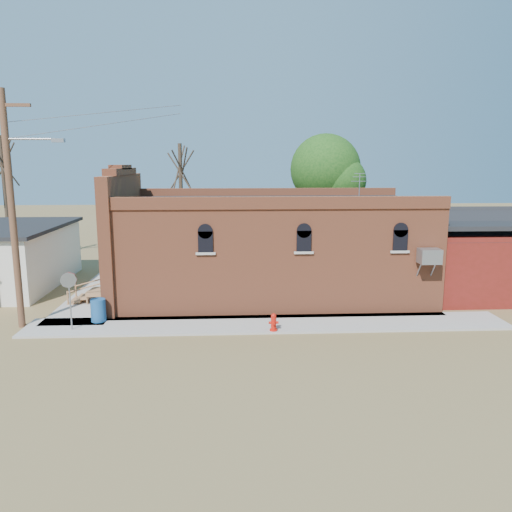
{
  "coord_description": "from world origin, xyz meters",
  "views": [
    {
      "loc": [
        0.01,
        -17.99,
        6.33
      ],
      "look_at": [
        1.1,
        3.01,
        2.4
      ],
      "focal_mm": 35.0,
      "sensor_mm": 36.0,
      "label": 1
    }
  ],
  "objects_px": {
    "brick_bar": "(265,248)",
    "trash_barrel": "(98,310)",
    "utility_pole": "(13,205)",
    "fire_hydrant": "(274,322)",
    "stop_sign": "(69,286)"
  },
  "relations": [
    {
      "from": "brick_bar",
      "to": "trash_barrel",
      "type": "height_order",
      "value": "brick_bar"
    },
    {
      "from": "utility_pole",
      "to": "trash_barrel",
      "type": "relative_size",
      "value": 9.9
    },
    {
      "from": "utility_pole",
      "to": "fire_hydrant",
      "type": "relative_size",
      "value": 13.31
    },
    {
      "from": "stop_sign",
      "to": "utility_pole",
      "type": "bearing_deg",
      "value": 156.82
    },
    {
      "from": "stop_sign",
      "to": "trash_barrel",
      "type": "bearing_deg",
      "value": 46.35
    },
    {
      "from": "utility_pole",
      "to": "stop_sign",
      "type": "height_order",
      "value": "utility_pole"
    },
    {
      "from": "fire_hydrant",
      "to": "trash_barrel",
      "type": "bearing_deg",
      "value": 163.74
    },
    {
      "from": "brick_bar",
      "to": "stop_sign",
      "type": "xyz_separation_m",
      "value": [
        -7.71,
        -4.96,
        -0.54
      ]
    },
    {
      "from": "stop_sign",
      "to": "brick_bar",
      "type": "bearing_deg",
      "value": 27.46
    },
    {
      "from": "brick_bar",
      "to": "fire_hydrant",
      "type": "relative_size",
      "value": 24.25
    },
    {
      "from": "fire_hydrant",
      "to": "trash_barrel",
      "type": "height_order",
      "value": "trash_barrel"
    },
    {
      "from": "utility_pole",
      "to": "stop_sign",
      "type": "distance_m",
      "value": 3.69
    },
    {
      "from": "brick_bar",
      "to": "trash_barrel",
      "type": "distance_m",
      "value": 8.21
    },
    {
      "from": "fire_hydrant",
      "to": "brick_bar",
      "type": "bearing_deg",
      "value": 85.66
    },
    {
      "from": "utility_pole",
      "to": "stop_sign",
      "type": "relative_size",
      "value": 4.02
    }
  ]
}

